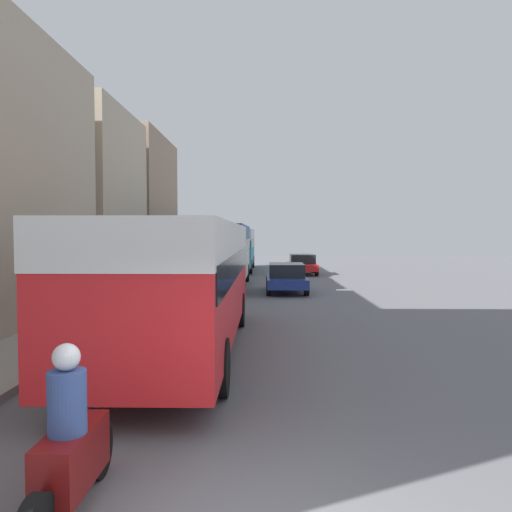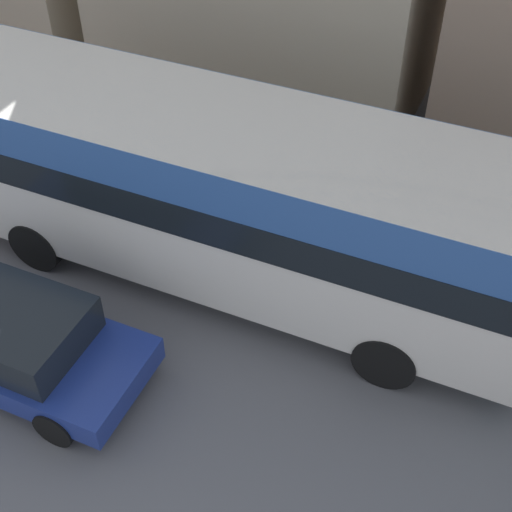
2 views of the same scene
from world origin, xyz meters
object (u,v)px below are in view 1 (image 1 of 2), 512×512
at_px(bus_following, 221,247).
at_px(bus_lead, 182,269).
at_px(bus_third_in_line, 236,244).
at_px(car_far_curb, 302,264).
at_px(pedestrian_near_curb, 179,265).
at_px(motorcycle_behind_lead, 70,450).
at_px(car_crossing, 286,277).

bearing_deg(bus_following, bus_lead, -88.66).
distance_m(bus_third_in_line, car_far_curb, 5.95).
distance_m(car_far_curb, pedestrian_near_curb, 9.42).
distance_m(bus_lead, pedestrian_near_curb, 16.90).
bearing_deg(bus_lead, pedestrian_near_curb, 100.08).
bearing_deg(bus_following, bus_third_in_line, 89.44).
bearing_deg(car_far_curb, motorcycle_behind_lead, 81.45).
relative_size(bus_lead, bus_third_in_line, 1.02).
bearing_deg(car_crossing, bus_third_in_line, 102.81).
distance_m(motorcycle_behind_lead, car_crossing, 19.06).
xyz_separation_m(motorcycle_behind_lead, car_far_curb, (4.40, 29.27, 0.04)).
bearing_deg(bus_following, car_far_curb, 60.24).
bearing_deg(bus_third_in_line, pedestrian_near_curb, -106.53).
bearing_deg(bus_following, car_crossing, -32.00).
bearing_deg(car_far_curb, pedestrian_near_curb, 37.96).
height_order(bus_lead, bus_third_in_line, bus_third_in_line).
xyz_separation_m(car_crossing, pedestrian_near_curb, (-5.89, 4.64, 0.29)).
bearing_deg(bus_lead, bus_following, 91.34).
relative_size(bus_following, motorcycle_behind_lead, 4.64).
bearing_deg(pedestrian_near_curb, bus_third_in_line, 73.47).
bearing_deg(motorcycle_behind_lead, car_crossing, 81.33).
relative_size(bus_third_in_line, motorcycle_behind_lead, 4.57).
distance_m(bus_third_in_line, motorcycle_behind_lead, 32.74).
relative_size(motorcycle_behind_lead, car_far_curb, 0.55).
distance_m(bus_lead, bus_third_in_line, 25.85).
distance_m(bus_lead, car_far_curb, 22.88).
relative_size(bus_lead, bus_following, 1.00).
xyz_separation_m(bus_lead, motorcycle_behind_lead, (0.07, -6.86, -1.26)).
xyz_separation_m(bus_third_in_line, motorcycle_behind_lead, (0.28, -32.71, -1.33)).
bearing_deg(bus_third_in_line, car_crossing, -77.19).
height_order(bus_following, pedestrian_near_curb, bus_following).
bearing_deg(car_far_curb, bus_third_in_line, -36.30).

